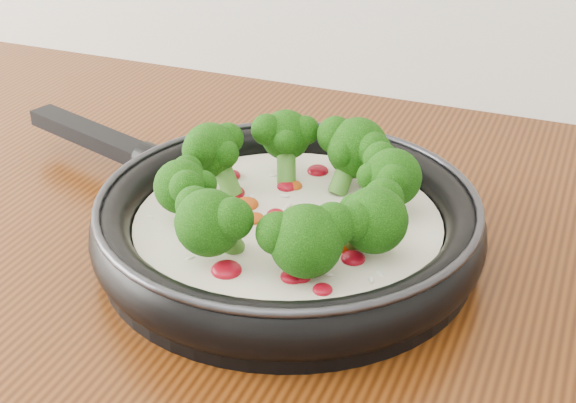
% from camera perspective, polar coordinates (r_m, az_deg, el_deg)
% --- Properties ---
extents(skillet, '(0.53, 0.41, 0.10)m').
position_cam_1_polar(skillet, '(0.67, -0.09, -1.11)').
color(skillet, black).
rests_on(skillet, counter).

